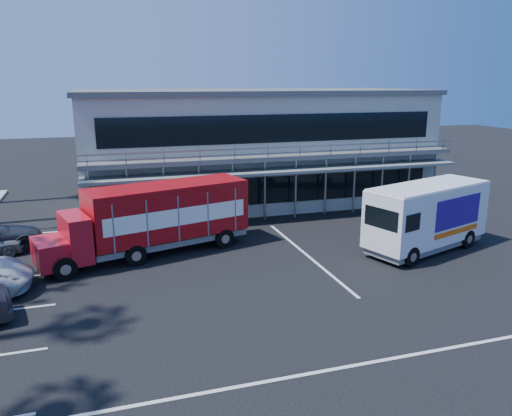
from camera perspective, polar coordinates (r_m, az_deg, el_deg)
name	(u,v)px	position (r m, az deg, el deg)	size (l,w,h in m)	color
ground	(290,284)	(20.07, 3.87, -8.71)	(120.00, 120.00, 0.00)	black
building	(253,145)	(33.85, -0.39, 7.20)	(22.40, 12.00, 7.30)	gray
red_truck	(155,217)	(23.39, -11.49, -1.02)	(9.83, 4.72, 3.23)	#B20E1B
white_van	(427,216)	(24.77, 18.93, -0.86)	(6.90, 4.20, 3.19)	silver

